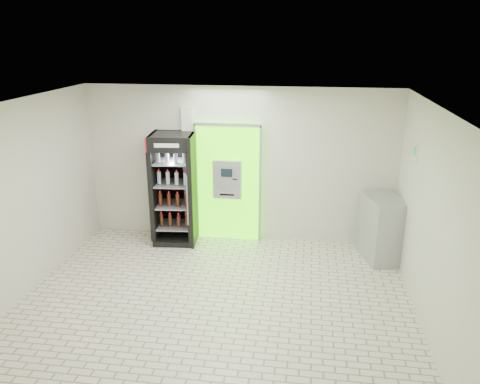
# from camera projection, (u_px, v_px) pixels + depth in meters

# --- Properties ---
(ground) EXTENTS (6.00, 6.00, 0.00)m
(ground) POSITION_uv_depth(u_px,v_px,m) (215.00, 302.00, 7.18)
(ground) COLOR beige
(ground) RESTS_ON ground
(room_shell) EXTENTS (6.00, 6.00, 6.00)m
(room_shell) POSITION_uv_depth(u_px,v_px,m) (213.00, 188.00, 6.58)
(room_shell) COLOR beige
(room_shell) RESTS_ON ground
(atm_assembly) EXTENTS (1.30, 0.24, 2.33)m
(atm_assembly) POSITION_uv_depth(u_px,v_px,m) (228.00, 182.00, 9.09)
(atm_assembly) COLOR #4DF404
(atm_assembly) RESTS_ON ground
(pillar) EXTENTS (0.22, 0.11, 2.60)m
(pillar) POSITION_uv_depth(u_px,v_px,m) (189.00, 173.00, 9.19)
(pillar) COLOR silver
(pillar) RESTS_ON ground
(beverage_cooler) EXTENTS (0.87, 0.81, 2.15)m
(beverage_cooler) POSITION_uv_depth(u_px,v_px,m) (175.00, 191.00, 9.01)
(beverage_cooler) COLOR black
(beverage_cooler) RESTS_ON ground
(steel_cabinet) EXTENTS (0.81, 1.01, 1.18)m
(steel_cabinet) POSITION_uv_depth(u_px,v_px,m) (382.00, 228.00, 8.39)
(steel_cabinet) COLOR #9C9FA3
(steel_cabinet) RESTS_ON ground
(exit_sign) EXTENTS (0.02, 0.22, 0.26)m
(exit_sign) POSITION_uv_depth(u_px,v_px,m) (415.00, 153.00, 7.39)
(exit_sign) COLOR white
(exit_sign) RESTS_ON room_shell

